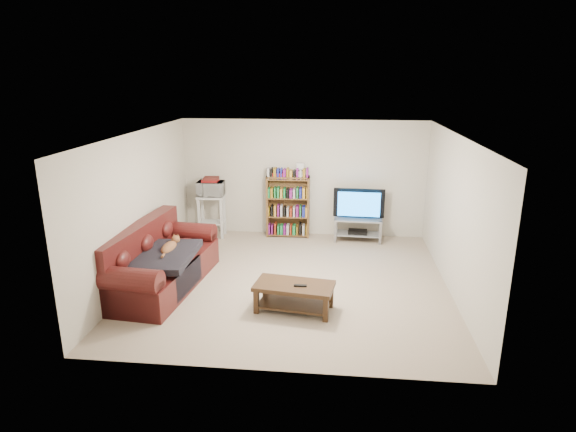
# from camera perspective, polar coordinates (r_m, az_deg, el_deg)

# --- Properties ---
(floor) EXTENTS (5.00, 5.00, 0.00)m
(floor) POSITION_cam_1_polar(r_m,az_deg,el_deg) (7.97, 0.42, -7.75)
(floor) COLOR tan
(floor) RESTS_ON ground
(ceiling) EXTENTS (5.00, 5.00, 0.00)m
(ceiling) POSITION_cam_1_polar(r_m,az_deg,el_deg) (7.32, 0.46, 9.64)
(ceiling) COLOR white
(ceiling) RESTS_ON ground
(wall_back) EXTENTS (5.00, 0.00, 5.00)m
(wall_back) POSITION_cam_1_polar(r_m,az_deg,el_deg) (9.98, 1.82, 4.49)
(wall_back) COLOR silver
(wall_back) RESTS_ON ground
(wall_front) EXTENTS (5.00, 0.00, 5.00)m
(wall_front) POSITION_cam_1_polar(r_m,az_deg,el_deg) (5.22, -2.21, -6.92)
(wall_front) COLOR silver
(wall_front) RESTS_ON ground
(wall_left) EXTENTS (0.00, 5.00, 5.00)m
(wall_left) POSITION_cam_1_polar(r_m,az_deg,el_deg) (8.18, -17.28, 1.05)
(wall_left) COLOR silver
(wall_left) RESTS_ON ground
(wall_right) EXTENTS (0.00, 5.00, 5.00)m
(wall_right) POSITION_cam_1_polar(r_m,az_deg,el_deg) (7.74, 19.19, 0.02)
(wall_right) COLOR silver
(wall_right) RESTS_ON ground
(sofa) EXTENTS (1.24, 2.45, 1.01)m
(sofa) POSITION_cam_1_polar(r_m,az_deg,el_deg) (7.96, -15.21, -5.67)
(sofa) COLOR #481412
(sofa) RESTS_ON floor
(blanket) EXTENTS (0.93, 1.20, 0.20)m
(blanket) POSITION_cam_1_polar(r_m,az_deg,el_deg) (7.66, -14.57, -4.63)
(blanket) COLOR black
(blanket) RESTS_ON sofa
(cat) EXTENTS (0.32, 0.67, 0.19)m
(cat) POSITION_cam_1_polar(r_m,az_deg,el_deg) (7.82, -13.92, -3.68)
(cat) COLOR brown
(cat) RESTS_ON sofa
(coffee_table) EXTENTS (1.18, 0.71, 0.41)m
(coffee_table) POSITION_cam_1_polar(r_m,az_deg,el_deg) (6.95, 0.73, -9.00)
(coffee_table) COLOR #372213
(coffee_table) RESTS_ON floor
(remote) EXTENTS (0.18, 0.05, 0.02)m
(remote) POSITION_cam_1_polar(r_m,az_deg,el_deg) (6.83, 1.47, -8.24)
(remote) COLOR black
(remote) RESTS_ON coffee_table
(tv_stand) EXTENTS (0.97, 0.47, 0.48)m
(tv_stand) POSITION_cam_1_polar(r_m,az_deg,el_deg) (9.85, 8.29, -1.12)
(tv_stand) COLOR #999EA3
(tv_stand) RESTS_ON floor
(television) EXTENTS (1.03, 0.18, 0.59)m
(television) POSITION_cam_1_polar(r_m,az_deg,el_deg) (9.72, 8.40, 1.39)
(television) COLOR black
(television) RESTS_ON tv_stand
(dvd_player) EXTENTS (0.39, 0.28, 0.06)m
(dvd_player) POSITION_cam_1_polar(r_m,az_deg,el_deg) (9.89, 8.26, -1.86)
(dvd_player) COLOR black
(dvd_player) RESTS_ON tv_stand
(bookshelf) EXTENTS (0.89, 0.29, 1.28)m
(bookshelf) POSITION_cam_1_polar(r_m,az_deg,el_deg) (9.94, 0.00, 1.24)
(bookshelf) COLOR brown
(bookshelf) RESTS_ON floor
(shelf_clutter) EXTENTS (0.65, 0.21, 0.28)m
(shelf_clutter) POSITION_cam_1_polar(r_m,az_deg,el_deg) (9.78, 0.58, 5.35)
(shelf_clutter) COLOR silver
(shelf_clutter) RESTS_ON bookshelf
(microwave_stand) EXTENTS (0.56, 0.42, 0.87)m
(microwave_stand) POSITION_cam_1_polar(r_m,az_deg,el_deg) (10.09, -9.03, 0.67)
(microwave_stand) COLOR silver
(microwave_stand) RESTS_ON floor
(microwave) EXTENTS (0.55, 0.38, 0.30)m
(microwave) POSITION_cam_1_polar(r_m,az_deg,el_deg) (9.98, -9.15, 3.22)
(microwave) COLOR silver
(microwave) RESTS_ON microwave_stand
(game_boxes) EXTENTS (0.33, 0.29, 0.05)m
(game_boxes) POSITION_cam_1_polar(r_m,az_deg,el_deg) (9.94, -9.19, 4.19)
(game_boxes) COLOR maroon
(game_boxes) RESTS_ON microwave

